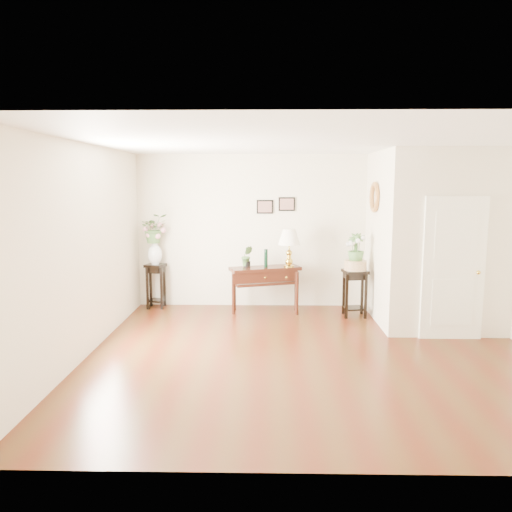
{
  "coord_description": "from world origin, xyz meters",
  "views": [
    {
      "loc": [
        -0.62,
        -6.42,
        2.28
      ],
      "look_at": [
        -0.78,
        1.3,
        1.15
      ],
      "focal_mm": 35.0,
      "sensor_mm": 36.0,
      "label": 1
    }
  ],
  "objects_px": {
    "plant_stand_b": "(355,293)",
    "plant_stand_a": "(156,286)",
    "console_table": "(265,290)",
    "table_lamp": "(289,247)"
  },
  "relations": [
    {
      "from": "console_table",
      "to": "plant_stand_a",
      "type": "relative_size",
      "value": 1.51
    },
    {
      "from": "table_lamp",
      "to": "console_table",
      "type": "bearing_deg",
      "value": 180.0
    },
    {
      "from": "table_lamp",
      "to": "plant_stand_a",
      "type": "distance_m",
      "value": 2.56
    },
    {
      "from": "console_table",
      "to": "table_lamp",
      "type": "bearing_deg",
      "value": -18.38
    },
    {
      "from": "plant_stand_b",
      "to": "console_table",
      "type": "bearing_deg",
      "value": 171.82
    },
    {
      "from": "table_lamp",
      "to": "plant_stand_a",
      "type": "height_order",
      "value": "table_lamp"
    },
    {
      "from": "console_table",
      "to": "plant_stand_b",
      "type": "bearing_deg",
      "value": -26.56
    },
    {
      "from": "plant_stand_b",
      "to": "plant_stand_a",
      "type": "bearing_deg",
      "value": 171.56
    },
    {
      "from": "table_lamp",
      "to": "plant_stand_a",
      "type": "bearing_deg",
      "value": 172.83
    },
    {
      "from": "plant_stand_a",
      "to": "plant_stand_b",
      "type": "distance_m",
      "value": 3.59
    }
  ]
}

